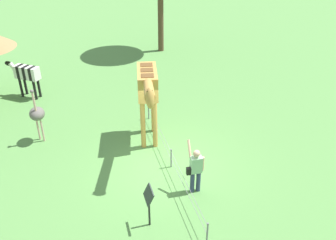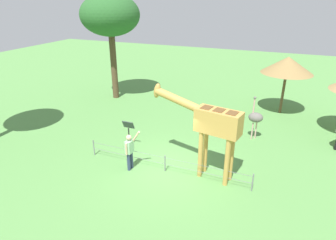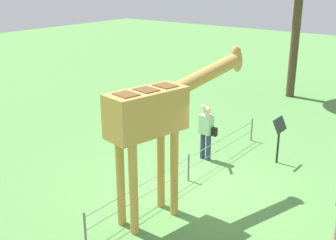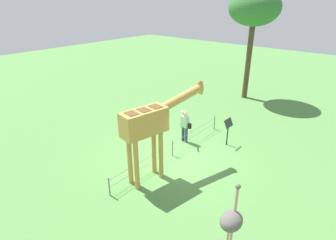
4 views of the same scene
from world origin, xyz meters
The scene contains 5 objects.
ground_plane centered at (0.00, 0.00, 0.00)m, with size 60.00×60.00×0.00m, color #568E47.
giraffe centered at (-1.69, -0.19, 2.30)m, with size 3.81×1.17×3.50m.
visitor centered at (1.41, 0.58, 0.90)m, with size 0.58×0.59×1.76m.
info_sign centered at (2.43, -1.14, 0.95)m, with size 0.56×0.21×1.32m.
wire_fence centered at (0.00, 0.20, 0.40)m, with size 7.05×0.05×0.75m.
Camera 3 is at (-8.16, -5.39, 5.06)m, focal length 45.61 mm.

